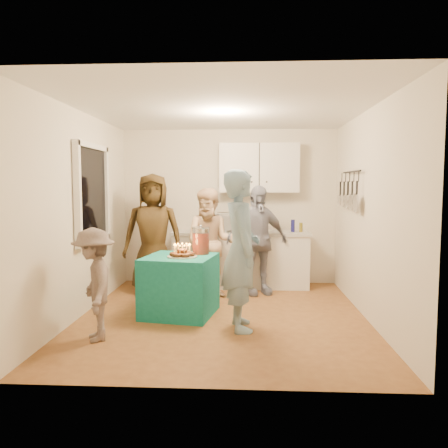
{
  "coord_description": "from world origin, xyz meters",
  "views": [
    {
      "loc": [
        0.31,
        -5.42,
        1.66
      ],
      "look_at": [
        0.0,
        0.35,
        1.15
      ],
      "focal_mm": 35.0,
      "sensor_mm": 36.0,
      "label": 1
    }
  ],
  "objects_px": {
    "man_birthday": "(241,250)",
    "woman_back_right": "(257,240)",
    "child_near_left": "(94,284)",
    "punch_jar": "(201,241)",
    "party_table": "(180,285)",
    "counter": "(240,260)",
    "woman_back_center": "(211,243)",
    "microwave": "(231,222)",
    "woman_back_left": "(153,234)"
  },
  "relations": [
    {
      "from": "microwave",
      "to": "party_table",
      "type": "bearing_deg",
      "value": -99.72
    },
    {
      "from": "microwave",
      "to": "man_birthday",
      "type": "height_order",
      "value": "man_birthday"
    },
    {
      "from": "counter",
      "to": "punch_jar",
      "type": "distance_m",
      "value": 1.62
    },
    {
      "from": "party_table",
      "to": "child_near_left",
      "type": "height_order",
      "value": "child_near_left"
    },
    {
      "from": "counter",
      "to": "woman_back_left",
      "type": "bearing_deg",
      "value": -157.79
    },
    {
      "from": "microwave",
      "to": "woman_back_center",
      "type": "xyz_separation_m",
      "value": [
        -0.28,
        -0.72,
        -0.25
      ]
    },
    {
      "from": "microwave",
      "to": "child_near_left",
      "type": "xyz_separation_m",
      "value": [
        -1.37,
        -2.62,
        -0.45
      ]
    },
    {
      "from": "microwave",
      "to": "punch_jar",
      "type": "distance_m",
      "value": 1.5
    },
    {
      "from": "man_birthday",
      "to": "woman_back_center",
      "type": "relative_size",
      "value": 1.13
    },
    {
      "from": "man_birthday",
      "to": "child_near_left",
      "type": "bearing_deg",
      "value": 96.54
    },
    {
      "from": "punch_jar",
      "to": "man_birthday",
      "type": "height_order",
      "value": "man_birthday"
    },
    {
      "from": "child_near_left",
      "to": "party_table",
      "type": "bearing_deg",
      "value": 116.82
    },
    {
      "from": "party_table",
      "to": "counter",
      "type": "bearing_deg",
      "value": 65.33
    },
    {
      "from": "woman_back_left",
      "to": "man_birthday",
      "type": "bearing_deg",
      "value": -55.28
    },
    {
      "from": "party_table",
      "to": "punch_jar",
      "type": "distance_m",
      "value": 0.63
    },
    {
      "from": "punch_jar",
      "to": "woman_back_right",
      "type": "relative_size",
      "value": 0.2
    },
    {
      "from": "punch_jar",
      "to": "woman_back_right",
      "type": "distance_m",
      "value": 1.21
    },
    {
      "from": "woman_back_center",
      "to": "woman_back_right",
      "type": "xyz_separation_m",
      "value": [
        0.69,
        0.21,
        0.02
      ]
    },
    {
      "from": "microwave",
      "to": "woman_back_left",
      "type": "distance_m",
      "value": 1.31
    },
    {
      "from": "counter",
      "to": "microwave",
      "type": "relative_size",
      "value": 4.07
    },
    {
      "from": "punch_jar",
      "to": "woman_back_center",
      "type": "height_order",
      "value": "woman_back_center"
    },
    {
      "from": "microwave",
      "to": "woman_back_right",
      "type": "relative_size",
      "value": 0.32
    },
    {
      "from": "microwave",
      "to": "man_birthday",
      "type": "relative_size",
      "value": 0.29
    },
    {
      "from": "woman_back_left",
      "to": "microwave",
      "type": "bearing_deg",
      "value": 19.09
    },
    {
      "from": "man_birthday",
      "to": "woman_back_right",
      "type": "bearing_deg",
      "value": -17.6
    },
    {
      "from": "woman_back_center",
      "to": "child_near_left",
      "type": "bearing_deg",
      "value": -117.26
    },
    {
      "from": "party_table",
      "to": "microwave",
      "type": "bearing_deg",
      "value": 69.86
    },
    {
      "from": "woman_back_left",
      "to": "woman_back_right",
      "type": "height_order",
      "value": "woman_back_left"
    },
    {
      "from": "man_birthday",
      "to": "child_near_left",
      "type": "relative_size",
      "value": 1.52
    },
    {
      "from": "microwave",
      "to": "punch_jar",
      "type": "bearing_deg",
      "value": -93.06
    },
    {
      "from": "punch_jar",
      "to": "woman_back_left",
      "type": "height_order",
      "value": "woman_back_left"
    },
    {
      "from": "counter",
      "to": "woman_back_center",
      "type": "distance_m",
      "value": 0.93
    },
    {
      "from": "man_birthday",
      "to": "woman_back_center",
      "type": "xyz_separation_m",
      "value": [
        -0.47,
        1.43,
        -0.11
      ]
    },
    {
      "from": "woman_back_center",
      "to": "woman_back_right",
      "type": "bearing_deg",
      "value": 19.79
    },
    {
      "from": "counter",
      "to": "woman_back_center",
      "type": "bearing_deg",
      "value": -120.88
    },
    {
      "from": "punch_jar",
      "to": "child_near_left",
      "type": "relative_size",
      "value": 0.28
    },
    {
      "from": "counter",
      "to": "woman_back_right",
      "type": "relative_size",
      "value": 1.32
    },
    {
      "from": "man_birthday",
      "to": "woman_back_left",
      "type": "height_order",
      "value": "woman_back_left"
    },
    {
      "from": "woman_back_center",
      "to": "counter",
      "type": "bearing_deg",
      "value": 61.75
    },
    {
      "from": "party_table",
      "to": "woman_back_left",
      "type": "distance_m",
      "value": 1.36
    },
    {
      "from": "counter",
      "to": "man_birthday",
      "type": "bearing_deg",
      "value": -89.01
    },
    {
      "from": "child_near_left",
      "to": "punch_jar",
      "type": "bearing_deg",
      "value": 113.74
    },
    {
      "from": "man_birthday",
      "to": "child_near_left",
      "type": "distance_m",
      "value": 1.66
    },
    {
      "from": "woman_back_left",
      "to": "counter",
      "type": "bearing_deg",
      "value": 16.55
    },
    {
      "from": "woman_back_left",
      "to": "woman_back_center",
      "type": "xyz_separation_m",
      "value": [
        0.9,
        -0.18,
        -0.11
      ]
    },
    {
      "from": "man_birthday",
      "to": "microwave",
      "type": "bearing_deg",
      "value": -4.98
    },
    {
      "from": "punch_jar",
      "to": "woman_back_right",
      "type": "xyz_separation_m",
      "value": [
        0.76,
        0.94,
        -0.1
      ]
    },
    {
      "from": "woman_back_center",
      "to": "child_near_left",
      "type": "height_order",
      "value": "woman_back_center"
    },
    {
      "from": "woman_back_center",
      "to": "woman_back_right",
      "type": "relative_size",
      "value": 0.97
    },
    {
      "from": "man_birthday",
      "to": "party_table",
      "type": "bearing_deg",
      "value": 47.04
    }
  ]
}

